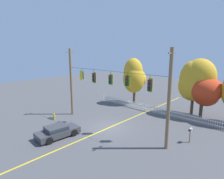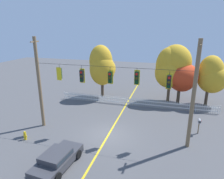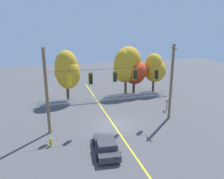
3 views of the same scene
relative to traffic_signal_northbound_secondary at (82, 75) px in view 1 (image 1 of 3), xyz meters
name	(u,v)px [view 1 (image 1 of 3)]	position (x,y,z in m)	size (l,w,h in m)	color
ground	(109,128)	(4.39, 0.01, -5.28)	(80.00, 80.00, 0.00)	#4C4C4F
lane_centerline_stripe	(109,127)	(4.39, 0.01, -5.27)	(0.16, 36.00, 0.01)	gold
signal_support_span	(109,89)	(4.39, 0.01, -1.02)	(13.43, 1.10, 8.38)	brown
traffic_signal_northbound_secondary	(82,75)	(0.00, 0.00, 0.00)	(0.43, 0.38, 1.38)	black
traffic_signal_eastbound_side	(94,78)	(2.06, 0.02, -0.09)	(0.43, 0.38, 1.52)	black
traffic_signal_northbound_primary	(110,80)	(4.55, 0.02, -0.04)	(0.43, 0.38, 1.43)	black
traffic_signal_southbound_primary	(127,81)	(6.70, 0.02, 0.06)	(0.43, 0.38, 1.36)	black
traffic_signal_westbound_side	(150,85)	(9.13, 0.02, -0.08)	(0.43, 0.38, 1.51)	black
white_picket_fence	(154,109)	(5.43, 7.51, -4.78)	(18.84, 0.06, 0.99)	white
autumn_maple_near_fence	(134,77)	(0.62, 9.58, -1.09)	(3.45, 3.60, 7.01)	#473828
autumn_maple_mid	(195,80)	(9.37, 10.41, -0.79)	(4.30, 3.70, 7.18)	brown
autumn_oak_far_east	(205,91)	(10.74, 10.26, -2.01)	(3.96, 3.68, 5.05)	#473828
parked_car	(57,131)	(2.28, -4.98, -4.67)	(2.20, 4.17, 1.15)	#38383D
fire_hydrant	(54,117)	(-2.15, -2.67, -4.90)	(0.38, 0.22, 0.77)	gold
roadside_mailbox	(190,131)	(12.02, 2.41, -4.15)	(0.25, 0.44, 1.38)	brown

